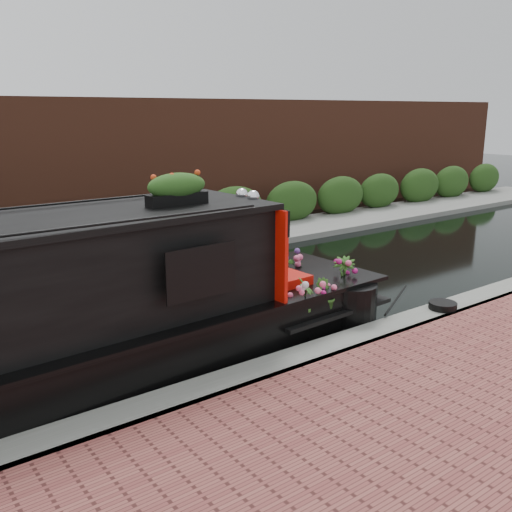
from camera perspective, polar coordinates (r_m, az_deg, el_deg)
ground at (r=11.07m, az=-5.63°, el=-4.97°), size 80.00×80.00×0.00m
near_bank_coping at (r=8.61m, az=6.06°, el=-10.83°), size 40.00×0.60×0.50m
far_bank_path at (r=14.68m, az=-14.17°, el=-0.46°), size 40.00×2.40×0.34m
far_hedge at (r=15.49m, az=-15.47°, el=0.23°), size 40.00×1.10×2.80m
far_brick_wall at (r=17.42m, az=-18.02°, el=1.58°), size 40.00×1.00×8.00m
rope_fender at (r=11.04m, az=10.09°, el=-4.25°), size 0.34×0.36×0.34m
coiled_mooring_rope at (r=10.62m, az=18.17°, el=-4.73°), size 0.49×0.49×0.12m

